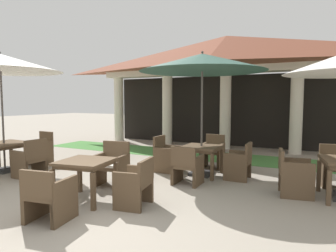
% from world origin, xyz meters
% --- Properties ---
extents(ground_plane, '(60.00, 60.00, 0.00)m').
position_xyz_m(ground_plane, '(0.00, 0.00, 0.00)').
color(ground_plane, '#9E9384').
extents(background_pavilion, '(10.97, 2.96, 4.17)m').
position_xyz_m(background_pavilion, '(0.00, 7.57, 3.24)').
color(background_pavilion, beige).
rests_on(background_pavilion, ground).
extents(lawn_strip, '(12.77, 1.76, 0.01)m').
position_xyz_m(lawn_strip, '(0.00, 5.75, 0.00)').
color(lawn_strip, '#47843D').
rests_on(lawn_strip, ground).
extents(patio_table_near_foreground, '(0.99, 0.99, 0.74)m').
position_xyz_m(patio_table_near_foreground, '(-0.53, 0.60, 0.63)').
color(patio_table_near_foreground, brown).
rests_on(patio_table_near_foreground, ground).
extents(patio_chair_near_foreground_south, '(0.66, 0.67, 0.82)m').
position_xyz_m(patio_chair_near_foreground_south, '(-0.37, -0.36, 0.39)').
color(patio_chair_near_foreground_south, brown).
rests_on(patio_chair_near_foreground_south, ground).
extents(patio_chair_near_foreground_east, '(0.59, 0.68, 0.82)m').
position_xyz_m(patio_chair_near_foreground_east, '(0.43, 0.76, 0.39)').
color(patio_chair_near_foreground_east, brown).
rests_on(patio_chair_near_foreground_east, ground).
extents(patio_chair_near_foreground_north, '(0.71, 0.63, 0.92)m').
position_xyz_m(patio_chair_near_foreground_north, '(-0.69, 1.56, 0.42)').
color(patio_chair_near_foreground_north, brown).
rests_on(patio_chair_near_foreground_north, ground).
extents(patio_table_mid_left, '(1.08, 1.08, 0.74)m').
position_xyz_m(patio_table_mid_left, '(-3.86, 1.31, 0.65)').
color(patio_table_mid_left, brown).
rests_on(patio_table_mid_left, ground).
extents(patio_umbrella_mid_left, '(2.94, 2.94, 3.00)m').
position_xyz_m(patio_umbrella_mid_left, '(-3.86, 1.31, 2.71)').
color(patio_umbrella_mid_left, '#2D2D2D').
rests_on(patio_umbrella_mid_left, ground).
extents(patio_chair_mid_left_north, '(0.58, 0.59, 0.92)m').
position_xyz_m(patio_chair_mid_left_north, '(-3.82, 2.34, 0.42)').
color(patio_chair_mid_left_north, brown).
rests_on(patio_chair_mid_left_north, ground).
extents(patio_chair_mid_left_east, '(0.60, 0.62, 0.91)m').
position_xyz_m(patio_chair_mid_left_east, '(-2.83, 1.26, 0.41)').
color(patio_chair_mid_left_east, brown).
rests_on(patio_chair_mid_left_east, ground).
extents(patio_chair_mid_right_north, '(0.70, 0.67, 0.86)m').
position_xyz_m(patio_chair_mid_right_north, '(3.50, 3.71, 0.40)').
color(patio_chair_mid_right_north, brown).
rests_on(patio_chair_mid_right_north, ground).
extents(patio_chair_mid_right_west, '(0.68, 0.66, 0.87)m').
position_xyz_m(patio_chair_mid_right_west, '(2.77, 2.62, 0.41)').
color(patio_chair_mid_right_west, brown).
rests_on(patio_chair_mid_right_west, ground).
extents(patio_table_far_back, '(0.88, 0.88, 0.71)m').
position_xyz_m(patio_table_far_back, '(0.65, 3.30, 0.61)').
color(patio_table_far_back, brown).
rests_on(patio_table_far_back, ground).
extents(patio_umbrella_far_back, '(2.99, 2.99, 2.96)m').
position_xyz_m(patio_umbrella_far_back, '(0.65, 3.30, 2.67)').
color(patio_umbrella_far_back, '#2D2D2D').
rests_on(patio_umbrella_far_back, ground).
extents(patio_chair_far_back_east, '(0.55, 0.59, 0.85)m').
position_xyz_m(patio_chair_far_back_east, '(1.56, 3.32, 0.39)').
color(patio_chair_far_back_east, brown).
rests_on(patio_chair_far_back_east, ground).
extents(patio_chair_far_back_south, '(0.58, 0.58, 0.84)m').
position_xyz_m(patio_chair_far_back_south, '(0.67, 2.39, 0.39)').
color(patio_chair_far_back_south, brown).
rests_on(patio_chair_far_back_south, ground).
extents(patio_chair_far_back_north, '(0.56, 0.59, 0.87)m').
position_xyz_m(patio_chair_far_back_north, '(0.63, 4.21, 0.41)').
color(patio_chair_far_back_north, brown).
rests_on(patio_chair_far_back_north, ground).
extents(patio_chair_far_back_west, '(0.60, 0.62, 0.90)m').
position_xyz_m(patio_chair_far_back_west, '(-0.27, 3.28, 0.40)').
color(patio_chair_far_back_west, brown).
rests_on(patio_chair_far_back_west, ground).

